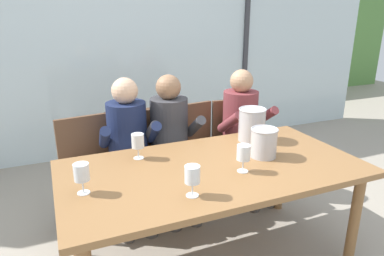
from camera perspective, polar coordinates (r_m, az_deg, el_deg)
ground at (r=3.41m, az=-4.35°, el=-10.98°), size 14.00×14.00×0.00m
window_glass_panel at (r=4.26m, az=-10.65°, el=13.10°), size 7.13×0.03×2.60m
window_mullion_right at (r=4.85m, az=8.78°, el=13.80°), size 0.06×0.06×2.60m
hillside_vineyard at (r=7.35m, az=-16.07°, el=12.52°), size 13.13×2.40×2.02m
dining_table at (r=2.28m, az=3.47°, el=-7.93°), size 1.93×1.00×0.73m
chair_near_curtain at (r=2.98m, az=-16.69°, el=-5.43°), size 0.50×0.50×0.87m
chair_left_of_center at (r=3.05m, az=-9.66°, el=-4.33°), size 0.50×0.50×0.87m
chair_center at (r=3.12m, az=-4.53°, el=-3.55°), size 0.50×0.50×0.87m
chair_right_of_center at (r=3.24m, az=0.85°, el=-2.62°), size 0.50×0.50×0.87m
chair_near_window_right at (r=3.41m, az=7.21°, el=-1.72°), size 0.49×0.49×0.87m
person_navy_polo at (r=2.84m, az=-10.27°, el=-2.36°), size 0.48×0.63×1.19m
person_charcoal_jacket at (r=2.93m, az=-3.28°, el=-1.40°), size 0.47×0.62×1.19m
person_maroon_top at (r=3.22m, az=8.60°, el=0.27°), size 0.48×0.63×1.19m
ice_bucket_primary at (r=2.40m, az=11.70°, el=-2.29°), size 0.18×0.18×0.20m
ice_bucket_secondary at (r=2.69m, az=9.80°, el=0.64°), size 0.21×0.21×0.25m
wine_glass_by_left_taster at (r=1.85m, az=0.06°, el=-7.72°), size 0.08×0.08×0.17m
wine_glass_near_bucket at (r=2.34m, az=-8.88°, el=-2.27°), size 0.08×0.08×0.17m
wine_glass_center_pour at (r=1.97m, az=-17.65°, el=-7.13°), size 0.08×0.08×0.17m
wine_glass_by_right_taster at (r=2.15m, az=8.44°, el=-4.21°), size 0.08×0.08×0.17m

